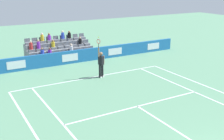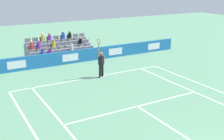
{
  "view_description": "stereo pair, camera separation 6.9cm",
  "coord_description": "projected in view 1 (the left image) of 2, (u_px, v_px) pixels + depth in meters",
  "views": [
    {
      "loc": [
        7.99,
        4.74,
        6.25
      ],
      "look_at": [
        -0.29,
        -9.61,
        1.1
      ],
      "focal_mm": 45.29,
      "sensor_mm": 36.0,
      "label": 1
    },
    {
      "loc": [
        7.93,
        4.77,
        6.25
      ],
      "look_at": [
        -0.29,
        -9.61,
        1.1
      ],
      "focal_mm": 45.29,
      "sensor_mm": 36.0,
      "label": 2
    }
  ],
  "objects": [
    {
      "name": "line_singles_sideline_right",
      "position": [
        200.0,
        94.0,
        16.47
      ],
      "size": [
        0.1,
        11.89,
        0.01
      ],
      "primitive_type": "cube",
      "color": "white",
      "rests_on": "ground"
    },
    {
      "name": "line_doubles_sideline_left",
      "position": [
        37.0,
        137.0,
        11.89
      ],
      "size": [
        0.1,
        11.89,
        0.01
      ],
      "primitive_type": "cube",
      "color": "white",
      "rests_on": "ground"
    },
    {
      "name": "line_service",
      "position": [
        138.0,
        106.0,
        14.88
      ],
      "size": [
        8.23,
        0.1,
        0.01
      ],
      "primitive_type": "cube",
      "color": "white",
      "rests_on": "ground"
    },
    {
      "name": "line_baseline",
      "position": [
        92.0,
        77.0,
        19.42
      ],
      "size": [
        10.97,
        0.1,
        0.01
      ],
      "primitive_type": "cube",
      "color": "white",
      "rests_on": "ground"
    },
    {
      "name": "line_centre_mark",
      "position": [
        92.0,
        78.0,
        19.34
      ],
      "size": [
        0.1,
        0.2,
        0.01
      ],
      "primitive_type": "cube",
      "color": "white",
      "rests_on": "ground"
    },
    {
      "name": "line_doubles_sideline_right",
      "position": [
        216.0,
        90.0,
        17.13
      ],
      "size": [
        0.1,
        11.89,
        0.01
      ],
      "primitive_type": "cube",
      "color": "white",
      "rests_on": "ground"
    },
    {
      "name": "sponsor_barrier",
      "position": [
        70.0,
        57.0,
        22.58
      ],
      "size": [
        20.89,
        0.22,
        1.04
      ],
      "color": "#1E66AD",
      "rests_on": "ground"
    },
    {
      "name": "tennis_player",
      "position": [
        101.0,
        63.0,
        19.17
      ],
      "size": [
        0.54,
        0.43,
        2.85
      ],
      "color": "black",
      "rests_on": "ground"
    },
    {
      "name": "stadium_stand",
      "position": [
        59.0,
        51.0,
        24.47
      ],
      "size": [
        5.58,
        2.85,
        2.18
      ],
      "color": "gray",
      "rests_on": "ground"
    },
    {
      "name": "line_centre_service",
      "position": [
        180.0,
        133.0,
        12.24
      ],
      "size": [
        0.1,
        6.4,
        0.01
      ],
      "primitive_type": "cube",
      "color": "white",
      "rests_on": "ground"
    },
    {
      "name": "line_singles_sideline_left",
      "position": [
        67.0,
        129.0,
        12.54
      ],
      "size": [
        0.1,
        11.89,
        0.01
      ],
      "primitive_type": "cube",
      "color": "white",
      "rests_on": "ground"
    }
  ]
}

